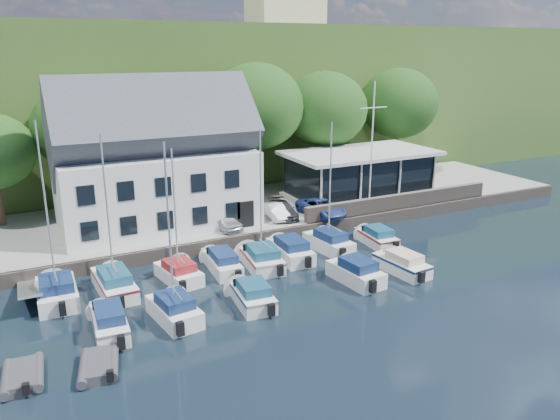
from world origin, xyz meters
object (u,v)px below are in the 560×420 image
at_px(dinghy_1, 99,363).
at_px(boat_r2_1, 170,237).
at_px(car_blue, 321,207).
at_px(dinghy_0, 22,374).
at_px(boat_r2_3, 356,270).
at_px(boat_r1_1, 108,218).
at_px(boat_r1_3, 222,260).
at_px(harbor_building, 155,167).
at_px(boat_r1_0, 48,222).
at_px(boat_r1_2, 175,216).
at_px(car_silver, 224,220).
at_px(car_white, 276,211).
at_px(boat_r1_4, 261,200).
at_px(club_pavilion, 359,174).
at_px(boat_r2_0, 109,319).
at_px(boat_r1_6, 330,186).
at_px(boat_r1_7, 377,235).
at_px(boat_r1_5, 290,248).
at_px(boat_r2_2, 252,293).
at_px(car_dgrey, 283,210).
at_px(flagpole, 372,147).
at_px(boat_r2_4, 402,262).

bearing_deg(dinghy_1, boat_r2_1, 46.55).
relative_size(car_blue, dinghy_0, 1.41).
bearing_deg(boat_r2_3, car_blue, 64.82).
relative_size(boat_r1_1, boat_r1_3, 1.45).
distance_m(harbor_building, boat_r1_3, 9.92).
xyz_separation_m(boat_r1_0, boat_r1_2, (6.98, -0.19, -0.60)).
bearing_deg(dinghy_0, dinghy_1, -7.10).
xyz_separation_m(car_silver, boat_r2_1, (-6.80, -10.29, 3.03)).
height_order(car_white, boat_r1_3, car_white).
bearing_deg(boat_r1_4, club_pavilion, 39.44).
relative_size(car_silver, boat_r1_2, 0.44).
bearing_deg(boat_r1_4, boat_r1_1, -175.40).
xyz_separation_m(club_pavilion, boat_r2_0, (-24.08, -13.04, -2.31)).
height_order(boat_r1_1, boat_r1_3, boat_r1_1).
height_order(harbor_building, boat_r1_6, harbor_building).
height_order(car_blue, boat_r1_2, boat_r1_2).
relative_size(boat_r1_7, boat_r2_1, 0.57).
bearing_deg(boat_r1_4, car_silver, 100.29).
xyz_separation_m(boat_r1_4, boat_r1_5, (2.37, 0.49, -3.78)).
relative_size(club_pavilion, dinghy_1, 4.47).
xyz_separation_m(boat_r1_1, boat_r2_2, (6.63, -5.00, -3.89)).
bearing_deg(car_dgrey, boat_r1_2, -140.67).
bearing_deg(dinghy_1, boat_r1_2, 64.10).
bearing_deg(boat_r1_4, dinghy_0, -147.68).
bearing_deg(flagpole, boat_r1_7, -119.78).
distance_m(car_blue, boat_r1_1, 17.96).
xyz_separation_m(car_white, boat_r1_4, (-4.14, -6.30, 2.96)).
bearing_deg(boat_r2_2, dinghy_0, -163.00).
relative_size(car_silver, boat_r1_6, 0.39).
xyz_separation_m(car_dgrey, boat_r1_2, (-10.29, -6.07, 2.62)).
bearing_deg(dinghy_1, boat_r1_3, 54.07).
xyz_separation_m(car_silver, boat_r1_5, (2.73, -5.27, -0.87)).
xyz_separation_m(club_pavilion, boat_r1_2, (-19.15, -8.48, 1.15)).
height_order(boat_r1_7, dinghy_0, boat_r1_7).
relative_size(car_blue, dinghy_1, 1.40).
distance_m(boat_r1_7, dinghy_0, 24.96).
bearing_deg(car_blue, boat_r1_1, -170.75).
relative_size(boat_r1_0, boat_r1_6, 1.02).
height_order(boat_r1_6, dinghy_0, boat_r1_6).
xyz_separation_m(boat_r1_0, boat_r1_4, (12.47, -0.47, -0.26)).
height_order(flagpole, dinghy_1, flagpole).
height_order(car_dgrey, boat_r2_4, car_dgrey).
bearing_deg(car_blue, boat_r1_5, -144.77).
xyz_separation_m(boat_r2_4, dinghy_1, (-19.17, -2.79, -0.36)).
relative_size(boat_r1_4, dinghy_0, 3.09).
xyz_separation_m(harbor_building, boat_r1_7, (13.70, -9.12, -4.68)).
height_order(boat_r1_2, boat_r2_4, boat_r1_2).
relative_size(club_pavilion, car_white, 3.77).
xyz_separation_m(car_white, dinghy_0, (-18.71, -13.28, -1.23)).
height_order(car_silver, boat_r1_7, car_silver).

